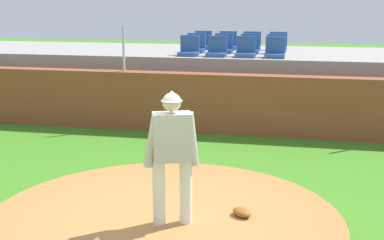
# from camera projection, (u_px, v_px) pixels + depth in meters

# --- Properties ---
(ground_plane) EXTENTS (60.00, 60.00, 0.00)m
(ground_plane) POSITION_uv_depth(u_px,v_px,m) (163.00, 232.00, 7.12)
(ground_plane) COLOR #3C7C1E
(pitchers_mound) EXTENTS (4.80, 4.80, 0.20)m
(pitchers_mound) POSITION_uv_depth(u_px,v_px,m) (163.00, 225.00, 7.10)
(pitchers_mound) COLOR #9E6E39
(pitchers_mound) RESTS_ON ground_plane
(pitcher) EXTENTS (0.70, 0.40, 1.74)m
(pitcher) POSITION_uv_depth(u_px,v_px,m) (172.00, 148.00, 6.68)
(pitcher) COLOR silver
(pitcher) RESTS_ON pitchers_mound
(fielding_glove) EXTENTS (0.35, 0.35, 0.11)m
(fielding_glove) POSITION_uv_depth(u_px,v_px,m) (242.00, 212.00, 7.11)
(fielding_glove) COLOR brown
(fielding_glove) RESTS_ON pitchers_mound
(brick_barrier) EXTENTS (17.21, 0.40, 1.36)m
(brick_barrier) POSITION_uv_depth(u_px,v_px,m) (223.00, 104.00, 12.13)
(brick_barrier) COLOR brown
(brick_barrier) RESTS_ON ground_plane
(fence_post_left) EXTENTS (0.06, 0.06, 1.05)m
(fence_post_left) POSITION_uv_depth(u_px,v_px,m) (124.00, 49.00, 12.31)
(fence_post_left) COLOR silver
(fence_post_left) RESTS_ON brick_barrier
(bleacher_platform) EXTENTS (17.00, 3.68, 1.61)m
(bleacher_platform) POSITION_uv_depth(u_px,v_px,m) (237.00, 81.00, 14.59)
(bleacher_platform) COLOR gray
(bleacher_platform) RESTS_ON ground_plane
(stadium_chair_0) EXTENTS (0.48, 0.44, 0.50)m
(stadium_chair_0) POSITION_uv_depth(u_px,v_px,m) (189.00, 49.00, 13.35)
(stadium_chair_0) COLOR #2A5396
(stadium_chair_0) RESTS_ON bleacher_platform
(stadium_chair_1) EXTENTS (0.48, 0.44, 0.50)m
(stadium_chair_1) POSITION_uv_depth(u_px,v_px,m) (217.00, 50.00, 13.18)
(stadium_chair_1) COLOR #2A5396
(stadium_chair_1) RESTS_ON bleacher_platform
(stadium_chair_2) EXTENTS (0.48, 0.44, 0.50)m
(stadium_chair_2) POSITION_uv_depth(u_px,v_px,m) (246.00, 51.00, 13.06)
(stadium_chair_2) COLOR #2A5396
(stadium_chair_2) RESTS_ON bleacher_platform
(stadium_chair_3) EXTENTS (0.48, 0.44, 0.50)m
(stadium_chair_3) POSITION_uv_depth(u_px,v_px,m) (275.00, 51.00, 12.91)
(stadium_chair_3) COLOR #2A5396
(stadium_chair_3) RESTS_ON bleacher_platform
(stadium_chair_4) EXTENTS (0.48, 0.44, 0.50)m
(stadium_chair_4) POSITION_uv_depth(u_px,v_px,m) (196.00, 46.00, 14.16)
(stadium_chair_4) COLOR #2A5396
(stadium_chair_4) RESTS_ON bleacher_platform
(stadium_chair_5) EXTENTS (0.48, 0.44, 0.50)m
(stadium_chair_5) POSITION_uv_depth(u_px,v_px,m) (223.00, 47.00, 14.03)
(stadium_chair_5) COLOR #2A5396
(stadium_chair_5) RESTS_ON bleacher_platform
(stadium_chair_6) EXTENTS (0.48, 0.44, 0.50)m
(stadium_chair_6) POSITION_uv_depth(u_px,v_px,m) (250.00, 47.00, 13.90)
(stadium_chair_6) COLOR #2A5396
(stadium_chair_6) RESTS_ON bleacher_platform
(stadium_chair_7) EXTENTS (0.48, 0.44, 0.50)m
(stadium_chair_7) POSITION_uv_depth(u_px,v_px,m) (276.00, 48.00, 13.75)
(stadium_chair_7) COLOR #2A5396
(stadium_chair_7) RESTS_ON bleacher_platform
(stadium_chair_8) EXTENTS (0.48, 0.44, 0.50)m
(stadium_chair_8) POSITION_uv_depth(u_px,v_px,m) (203.00, 43.00, 15.04)
(stadium_chair_8) COLOR #2A5396
(stadium_chair_8) RESTS_ON bleacher_platform
(stadium_chair_9) EXTENTS (0.48, 0.44, 0.50)m
(stadium_chair_9) POSITION_uv_depth(u_px,v_px,m) (228.00, 44.00, 14.89)
(stadium_chair_9) COLOR #2A5396
(stadium_chair_9) RESTS_ON bleacher_platform
(stadium_chair_10) EXTENTS (0.48, 0.44, 0.50)m
(stadium_chair_10) POSITION_uv_depth(u_px,v_px,m) (252.00, 44.00, 14.76)
(stadium_chair_10) COLOR #2A5396
(stadium_chair_10) RESTS_ON bleacher_platform
(stadium_chair_11) EXTENTS (0.48, 0.44, 0.50)m
(stadium_chair_11) POSITION_uv_depth(u_px,v_px,m) (278.00, 45.00, 14.62)
(stadium_chair_11) COLOR #2A5396
(stadium_chair_11) RESTS_ON bleacher_platform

